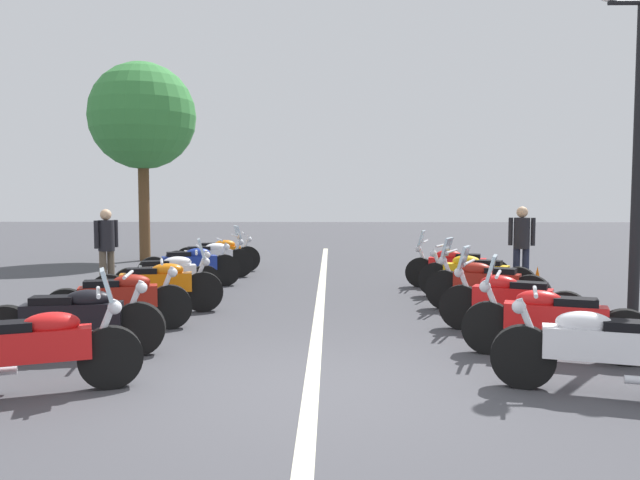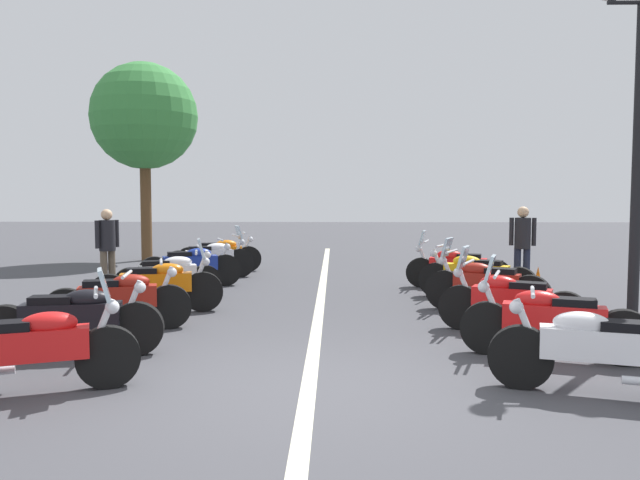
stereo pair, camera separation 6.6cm
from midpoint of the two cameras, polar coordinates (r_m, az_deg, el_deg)
The scene contains 21 objects.
ground_plane at distance 6.33m, azimuth -0.78°, elevation -13.59°, with size 80.00×80.00×0.00m, color #424247.
lane_centre_stripe at distance 11.62m, azimuth 0.23°, elevation -5.44°, with size 22.32×0.16×0.01m, color beige.
motorcycle_left_row_0 at distance 6.63m, azimuth -24.64°, elevation -9.00°, with size 0.95×1.96×1.20m.
motorcycle_left_row_1 at distance 7.96m, azimuth -21.54°, elevation -6.79°, with size 0.67×2.13×1.00m.
motorcycle_left_row_2 at distance 9.27m, azimuth -17.78°, elevation -5.22°, with size 0.82×2.00×1.00m.
motorcycle_left_row_3 at distance 10.51m, azimuth -14.48°, elevation -3.98°, with size 0.75×2.14×1.22m.
motorcycle_left_row_4 at distance 11.87m, azimuth -13.55°, elevation -3.18°, with size 0.87×1.91×0.99m.
motorcycle_left_row_5 at distance 13.30m, azimuth -11.63°, elevation -2.29°, with size 0.95×2.06×1.02m.
motorcycle_left_row_6 at distance 14.64m, azimuth -9.88°, elevation -1.66°, with size 0.97×2.01×1.23m.
motorcycle_left_row_7 at distance 15.88m, azimuth -9.09°, elevation -1.28°, with size 0.77×2.11×1.00m.
motorcycle_right_row_0 at distance 6.61m, azimuth 24.52°, elevation -9.10°, with size 0.90×2.05×1.00m.
motorcycle_right_row_1 at distance 7.81m, azimuth 20.67°, elevation -6.91°, with size 0.95×2.07×1.21m.
motorcycle_right_row_2 at distance 9.06m, azimuth 17.21°, elevation -5.35°, with size 1.01×1.92×1.21m.
motorcycle_right_row_3 at distance 10.55m, azimuth 15.10°, elevation -3.95°, with size 1.07×1.90×1.22m.
motorcycle_right_row_4 at distance 11.84m, azimuth 14.25°, elevation -3.14°, with size 1.13×2.03×1.01m.
motorcycle_right_row_5 at distance 13.16m, azimuth 12.58°, elevation -2.40°, with size 0.90×2.10×1.20m.
street_lamp_twin_globe at distance 9.13m, azimuth 27.58°, elevation 11.90°, with size 0.32×1.22×4.71m.
traffic_cone_0 at distance 12.25m, azimuth 19.56°, elevation -3.82°, with size 0.36×0.36×0.61m.
bystander_0 at distance 13.35m, azimuth 18.27°, elevation -0.08°, with size 0.32×0.52×1.71m.
bystander_1 at distance 13.16m, azimuth -18.85°, elevation -0.29°, with size 0.44×0.36×1.66m.
roadside_tree_0 at distance 19.30m, azimuth -15.78°, elevation 10.84°, with size 3.12×3.12×5.84m.
Camera 2 is at (-6.03, -0.26, 1.92)m, focal length 34.77 mm.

